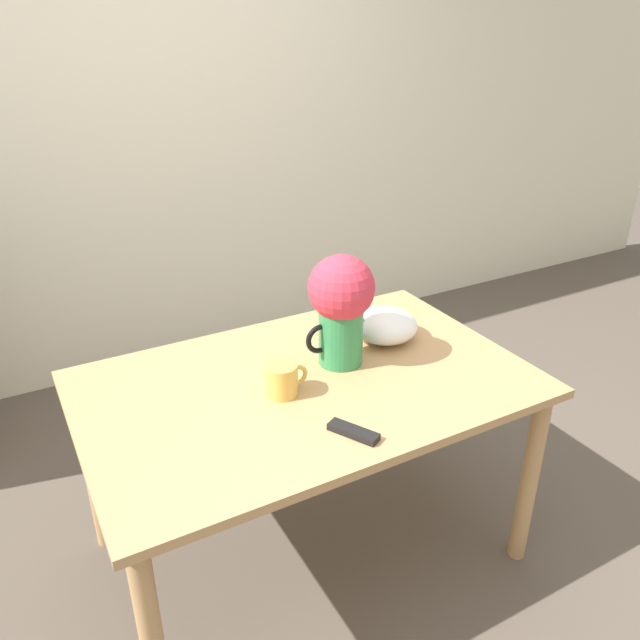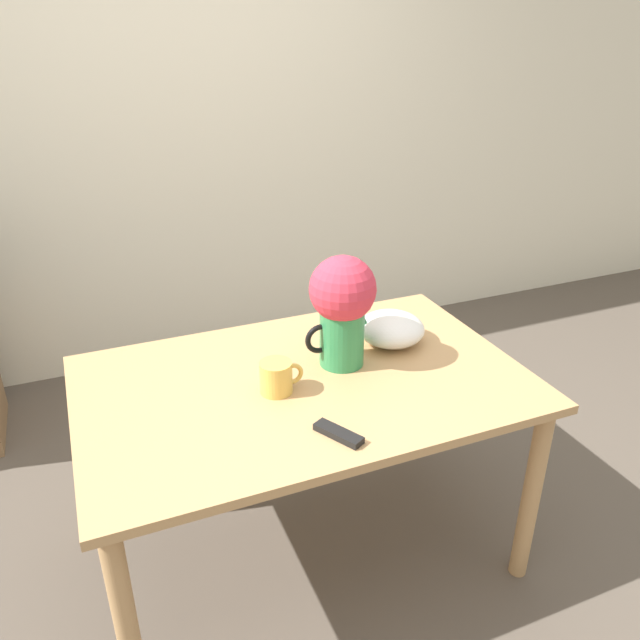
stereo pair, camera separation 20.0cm
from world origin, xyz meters
TOP-DOWN VIEW (x-y plane):
  - ground_plane at (0.00, 0.00)m, footprint 12.00×12.00m
  - wall_back at (0.00, 1.75)m, footprint 8.00×0.05m
  - table at (0.04, 0.07)m, footprint 1.42×0.91m
  - flower_vase at (0.20, 0.12)m, footprint 0.24×0.22m
  - coffee_mug at (-0.06, 0.03)m, footprint 0.14×0.10m
  - white_bowl at (0.42, 0.19)m, footprint 0.24×0.24m
  - remote_control at (0.02, -0.25)m, footprint 0.11×0.15m

SIDE VIEW (x-z plane):
  - ground_plane at x=0.00m, z-range 0.00..0.00m
  - table at x=0.04m, z-range 0.27..1.00m
  - remote_control at x=0.02m, z-range 0.72..0.74m
  - coffee_mug at x=-0.06m, z-range 0.72..0.83m
  - white_bowl at x=0.42m, z-range 0.72..0.83m
  - flower_vase at x=0.20m, z-range 0.76..1.14m
  - wall_back at x=0.00m, z-range 0.00..2.60m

